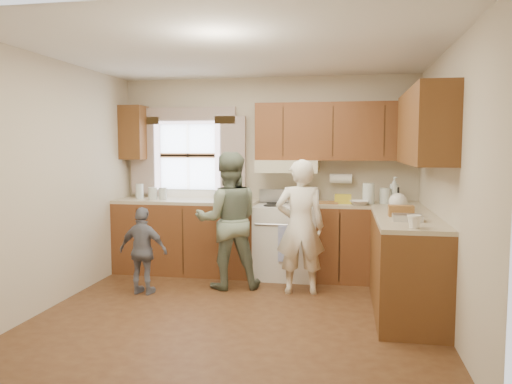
% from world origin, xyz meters
% --- Properties ---
extents(room, '(3.80, 3.80, 3.80)m').
position_xyz_m(room, '(0.00, 0.00, 1.25)').
color(room, '#442515').
rests_on(room, ground).
extents(kitchen_fixtures, '(3.80, 2.25, 2.15)m').
position_xyz_m(kitchen_fixtures, '(0.61, 1.08, 0.84)').
color(kitchen_fixtures, '#4E2610').
rests_on(kitchen_fixtures, ground).
extents(stove, '(0.76, 0.67, 1.07)m').
position_xyz_m(stove, '(0.30, 1.44, 0.47)').
color(stove, silver).
rests_on(stove, ground).
extents(woman_left, '(0.59, 0.43, 1.48)m').
position_xyz_m(woman_left, '(0.53, 0.77, 0.74)').
color(woman_left, white).
rests_on(woman_left, ground).
extents(woman_right, '(0.90, 0.79, 1.56)m').
position_xyz_m(woman_right, '(-0.30, 0.85, 0.78)').
color(woman_right, '#254229').
rests_on(woman_right, ground).
extents(child, '(0.58, 0.29, 0.96)m').
position_xyz_m(child, '(-1.16, 0.43, 0.48)').
color(child, slate).
rests_on(child, ground).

